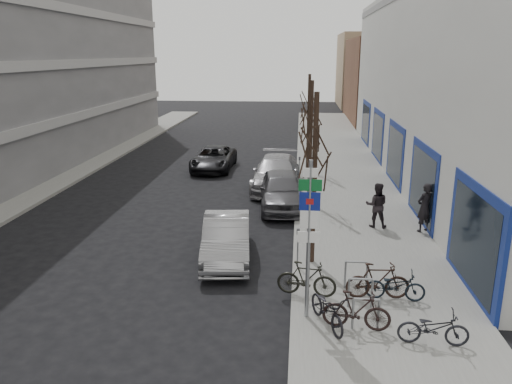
% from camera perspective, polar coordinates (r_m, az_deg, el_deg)
% --- Properties ---
extents(ground, '(120.00, 120.00, 0.00)m').
position_cam_1_polar(ground, '(13.34, -4.93, -14.06)').
color(ground, black).
rests_on(ground, ground).
extents(sidewalk_east, '(5.00, 70.00, 0.15)m').
position_cam_1_polar(sidewalk_east, '(22.51, 10.88, -1.53)').
color(sidewalk_east, slate).
rests_on(sidewalk_east, ground).
extents(sidewalk_west, '(3.00, 70.00, 0.15)m').
position_cam_1_polar(sidewalk_west, '(25.94, -25.57, -0.52)').
color(sidewalk_west, slate).
rests_on(sidewalk_west, ground).
extents(brick_building_far, '(12.00, 14.00, 8.00)m').
position_cam_1_polar(brick_building_far, '(52.61, 17.35, 12.08)').
color(brick_building_far, brown).
rests_on(brick_building_far, ground).
extents(tan_building_far, '(13.00, 12.00, 9.00)m').
position_cam_1_polar(tan_building_far, '(67.41, 15.15, 13.29)').
color(tan_building_far, '#937A5B').
rests_on(tan_building_far, ground).
extents(highway_sign_pole, '(0.55, 0.10, 4.20)m').
position_cam_1_polar(highway_sign_pole, '(12.13, 6.06, -4.41)').
color(highway_sign_pole, gray).
rests_on(highway_sign_pole, ground).
extents(bike_rack, '(0.66, 2.26, 0.83)m').
position_cam_1_polar(bike_rack, '(13.50, 11.86, -10.83)').
color(bike_rack, gray).
rests_on(bike_rack, sidewalk_east).
extents(tree_near, '(1.80, 1.80, 5.50)m').
position_cam_1_polar(tree_near, '(15.12, 6.81, 6.02)').
color(tree_near, black).
rests_on(tree_near, ground).
extents(tree_mid, '(1.80, 1.80, 5.50)m').
position_cam_1_polar(tree_mid, '(21.56, 6.34, 8.87)').
color(tree_mid, black).
rests_on(tree_mid, ground).
extents(tree_far, '(1.80, 1.80, 5.50)m').
position_cam_1_polar(tree_far, '(28.03, 6.08, 10.41)').
color(tree_far, black).
rests_on(tree_far, ground).
extents(meter_front, '(0.10, 0.08, 1.27)m').
position_cam_1_polar(meter_front, '(15.49, 4.81, -5.95)').
color(meter_front, gray).
rests_on(meter_front, sidewalk_east).
extents(meter_mid, '(0.10, 0.08, 1.27)m').
position_cam_1_polar(meter_mid, '(20.70, 4.91, -0.37)').
color(meter_mid, gray).
rests_on(meter_mid, sidewalk_east).
extents(meter_back, '(0.10, 0.08, 1.27)m').
position_cam_1_polar(meter_back, '(26.04, 4.97, 2.94)').
color(meter_back, gray).
rests_on(meter_back, sidewalk_east).
extents(bike_near_left, '(1.14, 1.76, 1.04)m').
position_cam_1_polar(bike_near_left, '(12.51, 8.17, -12.82)').
color(bike_near_left, black).
rests_on(bike_near_left, sidewalk_east).
extents(bike_near_right, '(1.70, 0.71, 1.00)m').
position_cam_1_polar(bike_near_right, '(12.51, 11.42, -13.09)').
color(bike_near_right, black).
rests_on(bike_near_right, sidewalk_east).
extents(bike_mid_curb, '(1.62, 0.61, 0.97)m').
position_cam_1_polar(bike_mid_curb, '(14.10, 15.65, -10.02)').
color(bike_mid_curb, black).
rests_on(bike_mid_curb, sidewalk_east).
extents(bike_mid_inner, '(1.71, 0.75, 1.01)m').
position_cam_1_polar(bike_mid_inner, '(13.88, 5.80, -9.82)').
color(bike_mid_inner, black).
rests_on(bike_mid_inner, sidewalk_east).
extents(bike_far_curb, '(1.62, 0.57, 0.97)m').
position_cam_1_polar(bike_far_curb, '(12.38, 19.64, -14.14)').
color(bike_far_curb, black).
rests_on(bike_far_curb, sidewalk_east).
extents(bike_far_inner, '(1.76, 0.61, 1.05)m').
position_cam_1_polar(bike_far_inner, '(14.03, 13.75, -9.81)').
color(bike_far_inner, black).
rests_on(bike_far_inner, sidewalk_east).
extents(parked_car_front, '(1.97, 4.44, 1.42)m').
position_cam_1_polar(parked_car_front, '(16.50, -3.41, -5.32)').
color(parked_car_front, '#949499').
rests_on(parked_car_front, ground).
extents(parked_car_mid, '(2.34, 4.91, 1.62)m').
position_cam_1_polar(parked_car_mid, '(21.87, 2.96, 0.24)').
color(parked_car_mid, '#545358').
rests_on(parked_car_mid, ground).
extents(parked_car_back, '(2.42, 5.58, 1.60)m').
position_cam_1_polar(parked_car_back, '(25.00, 2.34, 2.18)').
color(parked_car_back, '#959498').
rests_on(parked_car_back, ground).
extents(lane_car, '(2.27, 4.79, 1.32)m').
position_cam_1_polar(lane_car, '(29.28, -4.86, 3.85)').
color(lane_car, black).
rests_on(lane_car, ground).
extents(pedestrian_near, '(0.81, 0.72, 1.86)m').
position_cam_1_polar(pedestrian_near, '(19.47, 18.72, -1.71)').
color(pedestrian_near, black).
rests_on(pedestrian_near, sidewalk_east).
extents(pedestrian_far, '(0.69, 0.51, 1.76)m').
position_cam_1_polar(pedestrian_far, '(19.49, 13.63, -1.44)').
color(pedestrian_far, black).
rests_on(pedestrian_far, sidewalk_east).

